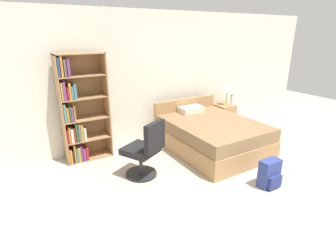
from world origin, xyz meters
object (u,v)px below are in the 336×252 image
Objects in this scene: bookshelf at (78,113)px; office_chair at (145,151)px; bed at (210,135)px; nightstand at (224,116)px; table_lamp at (227,89)px; water_bottle at (232,100)px; backpack_blue at (270,174)px.

bookshelf is 1.97× the size of office_chair.
bed is 3.49× the size of nightstand.
bookshelf is 3.41m from table_lamp.
nightstand is at bearing 134.77° from water_bottle.
water_bottle is at bearing 31.05° from bed.
bed is at bearing 10.53° from office_chair.
nightstand is (2.70, 1.14, -0.16)m from office_chair.
bed is 7.87× the size of water_bottle.
office_chair is 1.72× the size of nightstand.
water_bottle is at bearing 20.31° from office_chair.
nightstand is at bearing -0.27° from bookshelf.
office_chair is at bearing -157.62° from table_lamp.
nightstand is at bearing 36.63° from bed.
office_chair reaches higher than nightstand.
bookshelf reaches higher than office_chair.
nightstand is 0.67m from table_lamp.
water_bottle is at bearing -44.34° from table_lamp.
nightstand is (3.39, -0.02, -0.60)m from bookshelf.
table_lamp reaches higher than bed.
table_lamp is at bearing 35.63° from bed.
table_lamp is at bearing 61.61° from backpack_blue.
backpack_blue is (-1.26, -2.32, -0.74)m from table_lamp.
water_bottle is (0.10, -0.10, 0.39)m from nightstand.
water_bottle is at bearing -45.23° from nightstand.
nightstand is at bearing 130.56° from table_lamp.
nightstand is 2.65m from backpack_blue.
bookshelf is 4.40× the size of backpack_blue.
bed reaches higher than water_bottle.
water_bottle is (2.80, 1.04, 0.23)m from office_chair.
nightstand is 0.42m from water_bottle.
bookshelf is 3.26m from backpack_blue.
nightstand is 2.26× the size of water_bottle.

